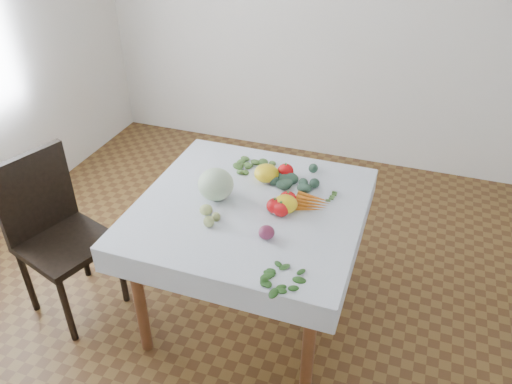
% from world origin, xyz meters
% --- Properties ---
extents(ground, '(4.00, 4.00, 0.00)m').
position_xyz_m(ground, '(0.00, 0.00, 0.00)').
color(ground, brown).
extents(table, '(1.00, 1.00, 0.75)m').
position_xyz_m(table, '(0.00, 0.00, 0.65)').
color(table, brown).
rests_on(table, ground).
extents(tablecloth, '(1.12, 1.12, 0.01)m').
position_xyz_m(tablecloth, '(0.00, 0.00, 0.75)').
color(tablecloth, white).
rests_on(tablecloth, table).
extents(chair, '(0.54, 0.54, 0.95)m').
position_xyz_m(chair, '(-1.05, -0.27, 0.55)').
color(chair, black).
rests_on(chair, ground).
extents(cabbage, '(0.20, 0.20, 0.16)m').
position_xyz_m(cabbage, '(-0.19, -0.00, 0.84)').
color(cabbage, beige).
rests_on(cabbage, tablecloth).
extents(tomato_a, '(0.10, 0.10, 0.08)m').
position_xyz_m(tomato_a, '(0.09, 0.31, 0.79)').
color(tomato_a, red).
rests_on(tomato_a, tablecloth).
extents(tomato_b, '(0.10, 0.10, 0.07)m').
position_xyz_m(tomato_b, '(0.17, -0.04, 0.79)').
color(tomato_b, red).
rests_on(tomato_b, tablecloth).
extents(tomato_c, '(0.10, 0.10, 0.08)m').
position_xyz_m(tomato_c, '(0.18, 0.06, 0.79)').
color(tomato_c, red).
rests_on(tomato_c, tablecloth).
extents(tomato_d, '(0.11, 0.11, 0.07)m').
position_xyz_m(tomato_d, '(0.14, -0.02, 0.79)').
color(tomato_d, red).
rests_on(tomato_d, tablecloth).
extents(heirloom_back, '(0.17, 0.17, 0.09)m').
position_xyz_m(heirloom_back, '(0.01, 0.24, 0.80)').
color(heirloom_back, yellow).
rests_on(heirloom_back, tablecloth).
extents(heirloom_front, '(0.13, 0.13, 0.08)m').
position_xyz_m(heirloom_front, '(0.18, 0.00, 0.80)').
color(heirloom_front, yellow).
rests_on(heirloom_front, tablecloth).
extents(onion_a, '(0.11, 0.11, 0.07)m').
position_xyz_m(onion_a, '(0.02, 0.23, 0.79)').
color(onion_a, '#5A193F').
rests_on(onion_a, tablecloth).
extents(onion_b, '(0.09, 0.09, 0.06)m').
position_xyz_m(onion_b, '(0.16, -0.23, 0.79)').
color(onion_b, '#5A193F').
rests_on(onion_b, tablecloth).
extents(tomatillo_cluster, '(0.12, 0.11, 0.05)m').
position_xyz_m(tomatillo_cluster, '(-0.14, -0.20, 0.78)').
color(tomatillo_cluster, tan).
rests_on(tomatillo_cluster, tablecloth).
extents(carrot_bunch, '(0.18, 0.17, 0.03)m').
position_xyz_m(carrot_bunch, '(0.29, 0.09, 0.77)').
color(carrot_bunch, orange).
rests_on(carrot_bunch, tablecloth).
extents(kale_bunch, '(0.27, 0.26, 0.04)m').
position_xyz_m(kale_bunch, '(0.15, 0.29, 0.78)').
color(kale_bunch, '#375B47').
rests_on(kale_bunch, tablecloth).
extents(basil_bunch, '(0.24, 0.17, 0.01)m').
position_xyz_m(basil_bunch, '(0.33, -0.48, 0.76)').
color(basil_bunch, '#234B17').
rests_on(basil_bunch, tablecloth).
extents(dill_bunch, '(0.22, 0.18, 0.02)m').
position_xyz_m(dill_bunch, '(-0.10, 0.34, 0.77)').
color(dill_bunch, '#56833C').
rests_on(dill_bunch, tablecloth).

